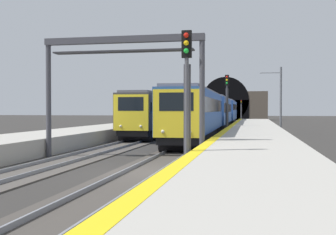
% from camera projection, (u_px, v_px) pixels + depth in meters
% --- Properties ---
extents(ground_plane, '(320.00, 320.00, 0.00)m').
position_uv_depth(ground_plane, '(145.00, 173.00, 17.50)').
color(ground_plane, '#302D2B').
extents(platform_right, '(112.00, 4.78, 1.03)m').
position_uv_depth(platform_right, '(254.00, 163.00, 16.62)').
color(platform_right, '#ADA89E').
rests_on(platform_right, ground_plane).
extents(platform_right_edge_strip, '(112.00, 0.50, 0.01)m').
position_uv_depth(platform_right_edge_strip, '(199.00, 149.00, 17.04)').
color(platform_right_edge_strip, yellow).
rests_on(platform_right_edge_strip, platform_right).
extents(track_main_line, '(160.00, 2.92, 0.21)m').
position_uv_depth(track_main_line, '(145.00, 172.00, 17.50)').
color(track_main_line, '#423D38').
rests_on(track_main_line, ground_plane).
extents(track_adjacent_line, '(160.00, 3.12, 0.21)m').
position_uv_depth(track_adjacent_line, '(37.00, 169.00, 18.47)').
color(track_adjacent_line, '#4C4742').
rests_on(track_adjacent_line, ground_plane).
extents(train_main_approaching, '(55.56, 3.02, 4.15)m').
position_uv_depth(train_main_approaching, '(216.00, 112.00, 51.10)').
color(train_main_approaching, '#264C99').
rests_on(train_main_approaching, ground_plane).
extents(train_adjacent_platform, '(42.62, 3.15, 5.02)m').
position_uv_depth(train_adjacent_platform, '(178.00, 112.00, 52.97)').
color(train_adjacent_platform, '#333338').
rests_on(train_adjacent_platform, ground_plane).
extents(railway_signal_near, '(0.39, 0.38, 5.68)m').
position_uv_depth(railway_signal_near, '(187.00, 89.00, 16.41)').
color(railway_signal_near, '#4C4C54').
rests_on(railway_signal_near, ground_plane).
extents(railway_signal_mid, '(0.39, 0.38, 5.99)m').
position_uv_depth(railway_signal_mid, '(227.00, 100.00, 41.11)').
color(railway_signal_mid, '#38383D').
rests_on(railway_signal_mid, ground_plane).
extents(railway_signal_far, '(0.39, 0.38, 4.67)m').
position_uv_depth(railway_signal_far, '(241.00, 109.00, 88.66)').
color(railway_signal_far, '#4C4C54').
rests_on(railway_signal_far, ground_plane).
extents(overhead_signal_gantry, '(0.70, 8.77, 6.51)m').
position_uv_depth(overhead_signal_gantry, '(122.00, 65.00, 22.45)').
color(overhead_signal_gantry, '#3F3F47').
rests_on(overhead_signal_gantry, ground_plane).
extents(tunnel_portal, '(2.68, 20.46, 11.46)m').
position_uv_depth(tunnel_portal, '(226.00, 106.00, 105.79)').
color(tunnel_portal, '#51473D').
rests_on(tunnel_portal, ground_plane).
extents(catenary_mast_near, '(0.22, 2.28, 7.10)m').
position_uv_depth(catenary_mast_near, '(280.00, 100.00, 44.52)').
color(catenary_mast_near, '#595B60').
rests_on(catenary_mast_near, ground_plane).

